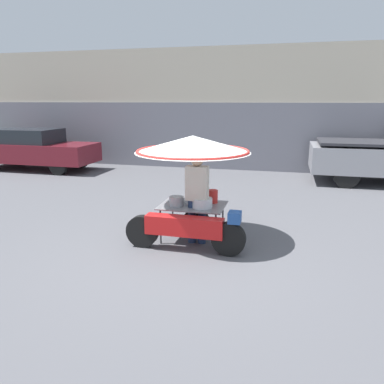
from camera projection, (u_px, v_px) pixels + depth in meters
ground_plane at (188, 250)px, 6.39m from camera, size 36.00×36.00×0.00m
shopfront_building at (248, 109)px, 14.11m from camera, size 28.00×2.06×4.32m
vendor_motorcycle_cart at (192, 159)px, 6.48m from camera, size 2.07×2.03×1.89m
vendor_person at (197, 194)px, 6.51m from camera, size 0.38×0.22×1.61m
parked_car at (34, 149)px, 13.59m from camera, size 4.43×1.67×1.48m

